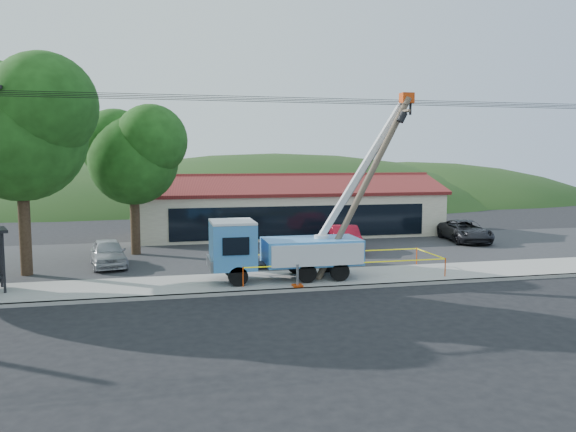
% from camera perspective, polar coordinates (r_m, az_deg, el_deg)
% --- Properties ---
extents(ground, '(120.00, 120.00, 0.00)m').
position_cam_1_polar(ground, '(22.84, 1.50, -8.93)').
color(ground, black).
rests_on(ground, ground).
extents(curb, '(60.00, 0.25, 0.15)m').
position_cam_1_polar(curb, '(24.80, 0.29, -7.55)').
color(curb, gray).
rests_on(curb, ground).
extents(sidewalk, '(60.00, 4.00, 0.15)m').
position_cam_1_polar(sidewalk, '(26.61, -0.64, -6.61)').
color(sidewalk, gray).
rests_on(sidewalk, ground).
extents(parking_lot, '(60.00, 12.00, 0.10)m').
position_cam_1_polar(parking_lot, '(34.33, -3.47, -3.79)').
color(parking_lot, '#28282B').
rests_on(parking_lot, ground).
extents(strip_mall, '(22.50, 8.53, 4.67)m').
position_cam_1_polar(strip_mall, '(42.62, 0.08, 0.61)').
color(strip_mall, beige).
rests_on(strip_mall, ground).
extents(tree_west_near, '(7.56, 6.72, 10.80)m').
position_cam_1_polar(tree_west_near, '(30.14, -25.61, 8.54)').
color(tree_west_near, '#332316').
rests_on(tree_west_near, ground).
extents(tree_lot, '(6.30, 5.60, 8.94)m').
position_cam_1_polar(tree_lot, '(34.42, -15.46, 6.33)').
color(tree_lot, '#332316').
rests_on(tree_lot, ground).
extents(hill_west, '(78.40, 56.00, 28.00)m').
position_cam_1_polar(hill_west, '(77.20, -19.87, 1.28)').
color(hill_west, '#1F3E16').
rests_on(hill_west, ground).
extents(hill_center, '(89.60, 64.00, 32.00)m').
position_cam_1_polar(hill_center, '(78.15, -1.36, 1.69)').
color(hill_center, '#1F3E16').
rests_on(hill_center, ground).
extents(hill_east, '(72.80, 52.00, 26.00)m').
position_cam_1_polar(hill_east, '(84.42, 12.07, 1.88)').
color(hill_east, '#1F3E16').
rests_on(hill_east, ground).
extents(utility_truck, '(9.82, 3.81, 8.80)m').
position_cam_1_polar(utility_truck, '(26.41, -0.70, -3.16)').
color(utility_truck, black).
rests_on(utility_truck, ground).
extents(leaning_pole, '(4.70, 1.69, 8.68)m').
position_cam_1_polar(leaning_pole, '(26.86, 8.12, 3.75)').
color(leaning_pole, brown).
rests_on(leaning_pole, ground).
extents(caution_tape, '(9.90, 3.16, 0.91)m').
position_cam_1_polar(caution_tape, '(27.66, 5.11, -4.56)').
color(caution_tape, '#CF3B0B').
rests_on(caution_tape, ground).
extents(car_silver, '(2.39, 4.49, 1.46)m').
position_cam_1_polar(car_silver, '(31.48, -17.76, -5.06)').
color(car_silver, '#A5A6AC').
rests_on(car_silver, ground).
extents(car_red, '(2.36, 4.87, 1.54)m').
position_cam_1_polar(car_red, '(35.15, 5.77, -3.67)').
color(car_red, maroon).
rests_on(car_red, ground).
extents(car_dark, '(3.13, 5.52, 1.45)m').
position_cam_1_polar(car_dark, '(40.59, 17.52, -2.61)').
color(car_dark, black).
rests_on(car_dark, ground).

